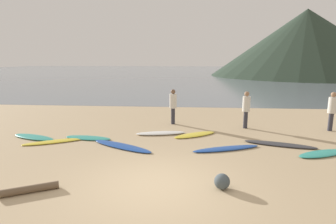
{
  "coord_description": "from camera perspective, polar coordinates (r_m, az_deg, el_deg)",
  "views": [
    {
      "loc": [
        0.86,
        -6.44,
        3.16
      ],
      "look_at": [
        -0.21,
        6.69,
        0.6
      ],
      "focal_mm": 29.37,
      "sensor_mm": 36.0,
      "label": 1
    }
  ],
  "objects": [
    {
      "name": "surfboard_4",
      "position": [
        11.72,
        -1.53,
        -4.39
      ],
      "size": [
        2.17,
        0.98,
        0.1
      ],
      "primitive_type": "ellipsoid",
      "rotation": [
        0.0,
        0.0,
        0.22
      ],
      "color": "white",
      "rests_on": "ground"
    },
    {
      "name": "beach_rock_near",
      "position": [
        7.09,
        11.15,
        -13.96
      ],
      "size": [
        0.39,
        0.39,
        0.39
      ],
      "primitive_type": "sphere",
      "color": "#414C51",
      "rests_on": "ground"
    },
    {
      "name": "surfboard_8",
      "position": [
        10.66,
        29.44,
        -7.5
      ],
      "size": [
        2.05,
        1.37,
        0.08
      ],
      "primitive_type": "ellipsoid",
      "rotation": [
        0.0,
        0.0,
        0.43
      ],
      "color": "teal",
      "rests_on": "ground"
    },
    {
      "name": "ocean_water",
      "position": [
        68.03,
        3.98,
        8.33
      ],
      "size": [
        140.0,
        100.0,
        0.01
      ],
      "primitive_type": "cube",
      "color": "slate",
      "rests_on": "ground"
    },
    {
      "name": "surfboard_2",
      "position": [
        11.54,
        -16.27,
        -5.16
      ],
      "size": [
        2.0,
        0.85,
        0.07
      ],
      "primitive_type": "ellipsoid",
      "rotation": [
        0.0,
        0.0,
        -0.14
      ],
      "color": "teal",
      "rests_on": "ground"
    },
    {
      "name": "ground_plane",
      "position": [
        16.78,
        1.63,
        -0.2
      ],
      "size": [
        120.0,
        120.0,
        0.2
      ],
      "primitive_type": "cube",
      "color": "tan",
      "rests_on": "ground"
    },
    {
      "name": "surfboard_0",
      "position": [
        12.42,
        -26.1,
        -4.69
      ],
      "size": [
        2.14,
        1.24,
        0.09
      ],
      "primitive_type": "ellipsoid",
      "rotation": [
        0.0,
        0.0,
        -0.34
      ],
      "color": "teal",
      "rests_on": "ground"
    },
    {
      "name": "person_1",
      "position": [
        14.06,
        30.92,
        0.69
      ],
      "size": [
        0.35,
        0.35,
        1.74
      ],
      "rotation": [
        0.0,
        0.0,
        5.14
      ],
      "color": "#2D2D38",
      "rests_on": "ground"
    },
    {
      "name": "surfboard_6",
      "position": [
        10.01,
        12.01,
        -7.42
      ],
      "size": [
        2.53,
        1.31,
        0.08
      ],
      "primitive_type": "ellipsoid",
      "rotation": [
        0.0,
        0.0,
        0.36
      ],
      "color": "#1E479E",
      "rests_on": "ground"
    },
    {
      "name": "person_0",
      "position": [
        13.04,
        15.92,
        1.06
      ],
      "size": [
        0.34,
        0.34,
        1.7
      ],
      "rotation": [
        0.0,
        0.0,
        2.05
      ],
      "color": "#2D2D38",
      "rests_on": "ground"
    },
    {
      "name": "surfboard_5",
      "position": [
        11.59,
        5.63,
        -4.71
      ],
      "size": [
        1.98,
        1.59,
        0.07
      ],
      "primitive_type": "ellipsoid",
      "rotation": [
        0.0,
        0.0,
        0.58
      ],
      "color": "yellow",
      "rests_on": "ground"
    },
    {
      "name": "headland_hill",
      "position": [
        57.56,
        26.56,
        12.7
      ],
      "size": [
        33.71,
        33.71,
        11.97
      ],
      "primitive_type": "cone",
      "color": "#28382B",
      "rests_on": "ground"
    },
    {
      "name": "surfboard_7",
      "position": [
        11.07,
        22.2,
        -6.23
      ],
      "size": [
        2.59,
        1.23,
        0.08
      ],
      "primitive_type": "ellipsoid",
      "rotation": [
        0.0,
        0.0,
        -0.29
      ],
      "color": "#333338",
      "rests_on": "ground"
    },
    {
      "name": "surfboard_1",
      "position": [
        11.49,
        -22.43,
        -5.67
      ],
      "size": [
        2.3,
        1.51,
        0.06
      ],
      "primitive_type": "ellipsoid",
      "rotation": [
        0.0,
        0.0,
        0.48
      ],
      "color": "yellow",
      "rests_on": "ground"
    },
    {
      "name": "driftwood_log",
      "position": [
        7.59,
        -26.77,
        -14.11
      ],
      "size": [
        1.24,
        0.77,
        0.18
      ],
      "primitive_type": "cylinder",
      "rotation": [
        0.0,
        1.57,
        0.49
      ],
      "color": "brown",
      "rests_on": "ground"
    },
    {
      "name": "person_2",
      "position": [
        13.36,
        1.06,
        1.73
      ],
      "size": [
        0.35,
        0.35,
        1.71
      ],
      "rotation": [
        0.0,
        0.0,
        2.43
      ],
      "color": "#2D2D38",
      "rests_on": "ground"
    },
    {
      "name": "surfboard_3",
      "position": [
        10.21,
        -9.58,
        -6.97
      ],
      "size": [
        2.61,
        1.74,
        0.08
      ],
      "primitive_type": "ellipsoid",
      "rotation": [
        0.0,
        0.0,
        -0.5
      ],
      "color": "#1E479E",
      "rests_on": "ground"
    }
  ]
}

